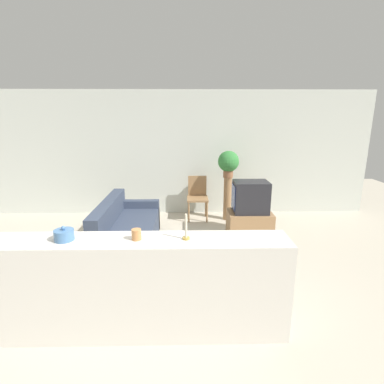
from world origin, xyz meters
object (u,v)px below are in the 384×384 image
(couch, at_px, (127,231))
(wooden_chair, at_px, (197,195))
(television, at_px, (250,197))
(decorative_bowl, at_px, (64,235))
(potted_plant, at_px, (228,162))

(couch, relative_size, wooden_chair, 2.00)
(television, bearing_deg, decorative_bowl, -132.75)
(television, relative_size, wooden_chair, 0.69)
(television, distance_m, wooden_chair, 1.37)
(potted_plant, bearing_deg, decorative_bowl, -120.78)
(couch, distance_m, decorative_bowl, 2.19)
(potted_plant, height_order, decorative_bowl, potted_plant)
(television, xyz_separation_m, potted_plant, (-0.29, 0.91, 0.49))
(couch, height_order, potted_plant, potted_plant)
(television, distance_m, potted_plant, 1.07)
(television, bearing_deg, couch, -167.59)
(decorative_bowl, bearing_deg, couch, 85.46)
(wooden_chair, relative_size, potted_plant, 1.65)
(decorative_bowl, bearing_deg, potted_plant, 59.22)
(couch, bearing_deg, wooden_chair, 49.80)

